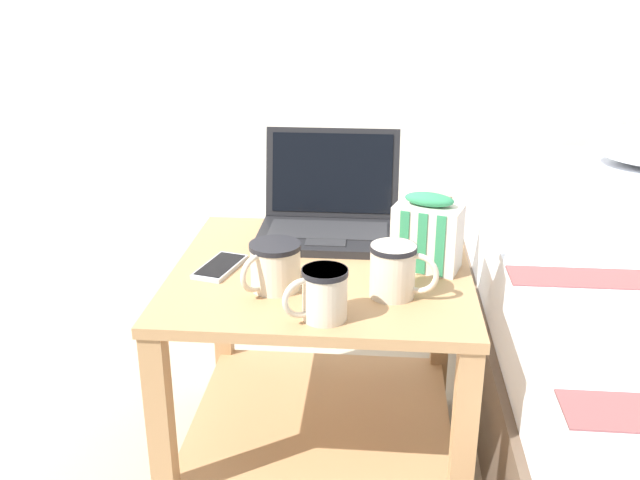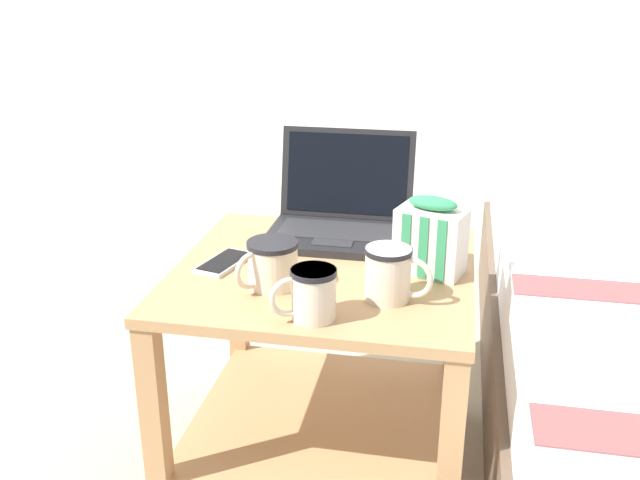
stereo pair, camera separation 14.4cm
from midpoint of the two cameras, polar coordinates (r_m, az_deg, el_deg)
ground_plane at (r=1.77m, az=2.73°, el=-17.50°), size 8.00×8.00×0.00m
bedside_table at (r=1.59m, az=2.93°, el=-8.20°), size 0.62×0.60×0.51m
laptop at (r=1.68m, az=3.98°, el=1.95°), size 0.32×0.28×0.23m
mug_front_left at (r=1.36m, az=8.62°, el=-2.57°), size 0.13×0.09×0.10m
mug_front_right at (r=1.40m, az=-0.97°, el=-1.83°), size 0.11×0.13×0.09m
mug_mid_center at (r=1.27m, az=2.57°, el=-4.22°), size 0.12×0.09×0.10m
snack_bag at (r=1.49m, az=11.60°, el=0.08°), size 0.16×0.12×0.16m
cell_phone at (r=1.52m, az=-5.03°, el=-1.86°), size 0.10×0.15×0.01m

